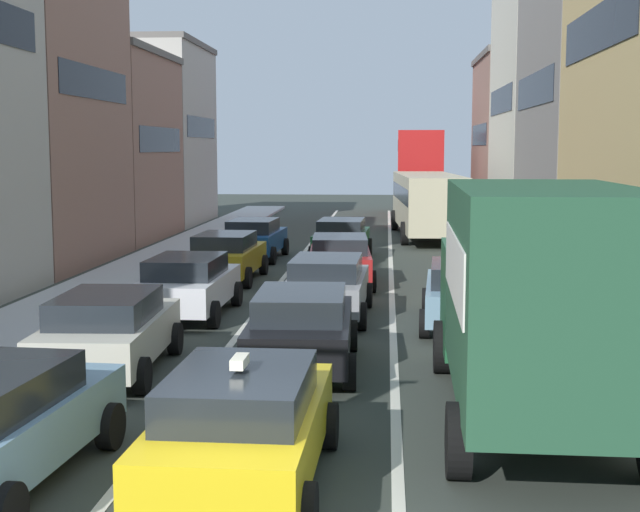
{
  "coord_description": "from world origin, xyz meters",
  "views": [
    {
      "loc": [
        1.53,
        -8.45,
        4.09
      ],
      "look_at": [
        0.0,
        12.0,
        1.6
      ],
      "focal_mm": 50.02,
      "sensor_mm": 36.0,
      "label": 1
    }
  ],
  "objects_px": {
    "sedan_right_lane_behind_truck": "(466,292)",
    "sedan_centre_lane_fifth": "(342,238)",
    "coupe_centre_lane_fourth": "(340,259)",
    "bus_far_queue_secondary": "(419,169)",
    "wagon_left_lane_second": "(109,330)",
    "bus_mid_queue_primary": "(427,199)",
    "sedan_left_lane_fourth": "(226,255)",
    "sedan_centre_lane_second": "(301,327)",
    "taxi_centre_lane_front": "(243,424)",
    "removalist_box_truck": "(534,293)",
    "sedan_left_lane_fifth": "(254,238)",
    "hatchback_centre_lane_third": "(327,285)",
    "sedan_left_lane_third": "(188,284)"
  },
  "relations": [
    {
      "from": "hatchback_centre_lane_third",
      "to": "coupe_centre_lane_fourth",
      "type": "bearing_deg",
      "value": 1.15
    },
    {
      "from": "sedan_centre_lane_second",
      "to": "sedan_left_lane_fourth",
      "type": "xyz_separation_m",
      "value": [
        -3.38,
        10.86,
        0.0
      ]
    },
    {
      "from": "sedan_left_lane_third",
      "to": "sedan_left_lane_fourth",
      "type": "bearing_deg",
      "value": 1.96
    },
    {
      "from": "bus_mid_queue_primary",
      "to": "coupe_centre_lane_fourth",
      "type": "bearing_deg",
      "value": 164.37
    },
    {
      "from": "coupe_centre_lane_fourth",
      "to": "sedan_left_lane_fourth",
      "type": "distance_m",
      "value": 3.59
    },
    {
      "from": "taxi_centre_lane_front",
      "to": "bus_mid_queue_primary",
      "type": "relative_size",
      "value": 0.41
    },
    {
      "from": "coupe_centre_lane_fourth",
      "to": "sedan_left_lane_fourth",
      "type": "xyz_separation_m",
      "value": [
        -3.55,
        0.55,
        0.0
      ]
    },
    {
      "from": "sedan_left_lane_fourth",
      "to": "sedan_centre_lane_second",
      "type": "bearing_deg",
      "value": -161.1
    },
    {
      "from": "sedan_left_lane_third",
      "to": "bus_mid_queue_primary",
      "type": "height_order",
      "value": "bus_mid_queue_primary"
    },
    {
      "from": "sedan_left_lane_fourth",
      "to": "sedan_right_lane_behind_truck",
      "type": "distance_m",
      "value": 9.45
    },
    {
      "from": "sedan_left_lane_fifth",
      "to": "sedan_centre_lane_fifth",
      "type": "bearing_deg",
      "value": -82.34
    },
    {
      "from": "taxi_centre_lane_front",
      "to": "wagon_left_lane_second",
      "type": "relative_size",
      "value": 0.99
    },
    {
      "from": "coupe_centre_lane_fourth",
      "to": "bus_far_queue_secondary",
      "type": "xyz_separation_m",
      "value": [
        3.3,
        27.87,
        2.03
      ]
    },
    {
      "from": "sedan_left_lane_fourth",
      "to": "bus_far_queue_secondary",
      "type": "xyz_separation_m",
      "value": [
        6.85,
        27.32,
        2.03
      ]
    },
    {
      "from": "sedan_centre_lane_second",
      "to": "sedan_left_lane_third",
      "type": "xyz_separation_m",
      "value": [
        -3.26,
        5.03,
        0.0
      ]
    },
    {
      "from": "sedan_left_lane_third",
      "to": "sedan_right_lane_behind_truck",
      "type": "xyz_separation_m",
      "value": [
        6.65,
        -0.76,
        0.0
      ]
    },
    {
      "from": "removalist_box_truck",
      "to": "sedan_left_lane_third",
      "type": "height_order",
      "value": "removalist_box_truck"
    },
    {
      "from": "removalist_box_truck",
      "to": "wagon_left_lane_second",
      "type": "bearing_deg",
      "value": 72.2
    },
    {
      "from": "sedan_right_lane_behind_truck",
      "to": "bus_mid_queue_primary",
      "type": "distance_m",
      "value": 20.49
    },
    {
      "from": "sedan_left_lane_third",
      "to": "sedan_left_lane_fourth",
      "type": "height_order",
      "value": "same"
    },
    {
      "from": "sedan_right_lane_behind_truck",
      "to": "sedan_centre_lane_fifth",
      "type": "bearing_deg",
      "value": 19.25
    },
    {
      "from": "sedan_centre_lane_second",
      "to": "sedan_centre_lane_fifth",
      "type": "distance_m",
      "value": 16.56
    },
    {
      "from": "taxi_centre_lane_front",
      "to": "bus_far_queue_secondary",
      "type": "xyz_separation_m",
      "value": [
        3.62,
        44.03,
        2.03
      ]
    },
    {
      "from": "hatchback_centre_lane_third",
      "to": "bus_far_queue_secondary",
      "type": "distance_m",
      "value": 33.33
    },
    {
      "from": "sedan_right_lane_behind_truck",
      "to": "sedan_left_lane_fourth",
      "type": "bearing_deg",
      "value": 49.17
    },
    {
      "from": "wagon_left_lane_second",
      "to": "sedan_left_lane_fourth",
      "type": "xyz_separation_m",
      "value": [
        0.1,
        11.41,
        0.0
      ]
    },
    {
      "from": "hatchback_centre_lane_third",
      "to": "sedan_left_lane_fourth",
      "type": "height_order",
      "value": "same"
    },
    {
      "from": "bus_far_queue_secondary",
      "to": "wagon_left_lane_second",
      "type": "bearing_deg",
      "value": 170.56
    },
    {
      "from": "taxi_centre_lane_front",
      "to": "sedan_right_lane_behind_truck",
      "type": "relative_size",
      "value": 0.99
    },
    {
      "from": "taxi_centre_lane_front",
      "to": "sedan_left_lane_third",
      "type": "distance_m",
      "value": 11.31
    },
    {
      "from": "hatchback_centre_lane_third",
      "to": "bus_far_queue_secondary",
      "type": "relative_size",
      "value": 0.41
    },
    {
      "from": "sedan_centre_lane_second",
      "to": "sedan_left_lane_fourth",
      "type": "height_order",
      "value": "same"
    },
    {
      "from": "taxi_centre_lane_front",
      "to": "sedan_left_lane_fourth",
      "type": "distance_m",
      "value": 17.02
    },
    {
      "from": "sedan_right_lane_behind_truck",
      "to": "bus_far_queue_secondary",
      "type": "xyz_separation_m",
      "value": [
        0.08,
        33.92,
        2.03
      ]
    },
    {
      "from": "removalist_box_truck",
      "to": "sedan_left_lane_fifth",
      "type": "distance_m",
      "value": 20.57
    },
    {
      "from": "sedan_centre_lane_fifth",
      "to": "hatchback_centre_lane_third",
      "type": "bearing_deg",
      "value": -176.48
    },
    {
      "from": "hatchback_centre_lane_third",
      "to": "removalist_box_truck",
      "type": "bearing_deg",
      "value": -154.67
    },
    {
      "from": "sedan_left_lane_fifth",
      "to": "bus_far_queue_secondary",
      "type": "relative_size",
      "value": 0.42
    },
    {
      "from": "wagon_left_lane_second",
      "to": "sedan_centre_lane_fifth",
      "type": "distance_m",
      "value": 17.44
    },
    {
      "from": "wagon_left_lane_second",
      "to": "bus_mid_queue_primary",
      "type": "xyz_separation_m",
      "value": [
        6.88,
        25.28,
        0.96
      ]
    },
    {
      "from": "sedan_centre_lane_fifth",
      "to": "wagon_left_lane_second",
      "type": "bearing_deg",
      "value": 171.21
    },
    {
      "from": "hatchback_centre_lane_third",
      "to": "sedan_left_lane_fourth",
      "type": "bearing_deg",
      "value": 32.83
    },
    {
      "from": "bus_far_queue_secondary",
      "to": "hatchback_centre_lane_third",
      "type": "bearing_deg",
      "value": 174.97
    },
    {
      "from": "wagon_left_lane_second",
      "to": "bus_far_queue_secondary",
      "type": "bearing_deg",
      "value": -12.83
    },
    {
      "from": "sedan_right_lane_behind_truck",
      "to": "sedan_left_lane_third",
      "type": "bearing_deg",
      "value": 86.89
    },
    {
      "from": "taxi_centre_lane_front",
      "to": "sedan_centre_lane_second",
      "type": "height_order",
      "value": "taxi_centre_lane_front"
    },
    {
      "from": "sedan_right_lane_behind_truck",
      "to": "hatchback_centre_lane_third",
      "type": "bearing_deg",
      "value": 79.29
    },
    {
      "from": "taxi_centre_lane_front",
      "to": "wagon_left_lane_second",
      "type": "bearing_deg",
      "value": 33.23
    },
    {
      "from": "sedan_left_lane_fourth",
      "to": "sedan_left_lane_fifth",
      "type": "height_order",
      "value": "same"
    },
    {
      "from": "taxi_centre_lane_front",
      "to": "bus_mid_queue_primary",
      "type": "distance_m",
      "value": 30.8
    }
  ]
}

